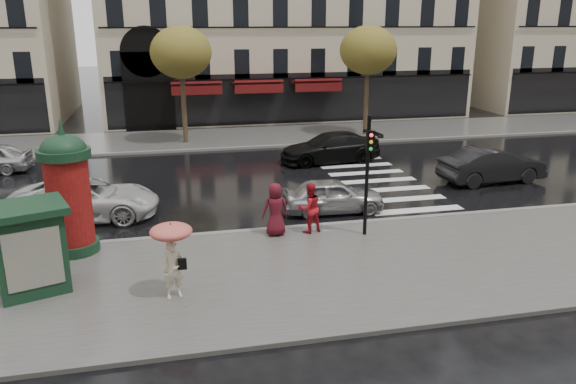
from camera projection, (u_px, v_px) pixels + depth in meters
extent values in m
plane|color=black|center=(286.00, 268.00, 16.27)|extent=(160.00, 160.00, 0.00)
cube|color=#474744|center=(289.00, 274.00, 15.79)|extent=(90.00, 7.00, 0.12)
cube|color=#474744|center=(219.00, 138.00, 33.99)|extent=(90.00, 6.00, 0.12)
cube|color=slate|center=(267.00, 230.00, 19.05)|extent=(90.00, 0.25, 0.14)
cube|color=slate|center=(224.00, 149.00, 31.18)|extent=(90.00, 0.25, 0.14)
cube|color=silver|center=(366.00, 173.00, 26.48)|extent=(3.60, 11.75, 0.01)
cylinder|color=#38281C|center=(184.00, 99.00, 31.89)|extent=(0.28, 0.28, 5.20)
ellipsoid|color=#50561B|center=(181.00, 52.00, 31.13)|extent=(3.40, 3.40, 2.89)
cylinder|color=#38281C|center=(366.00, 94.00, 34.19)|extent=(0.28, 0.28, 5.20)
ellipsoid|color=#50561B|center=(368.00, 50.00, 33.43)|extent=(3.40, 3.40, 2.89)
imported|color=beige|center=(173.00, 269.00, 14.13)|extent=(0.63, 0.50, 1.53)
cylinder|color=black|center=(172.00, 251.00, 13.98)|extent=(0.02, 0.02, 0.97)
ellipsoid|color=red|center=(171.00, 232.00, 13.83)|extent=(1.06, 1.06, 0.37)
cone|color=black|center=(170.00, 223.00, 13.77)|extent=(0.04, 0.04, 0.08)
cube|color=black|center=(182.00, 264.00, 14.08)|extent=(0.22, 0.10, 0.29)
imported|color=#B21520|center=(309.00, 208.00, 18.51)|extent=(0.97, 0.85, 1.69)
imported|color=#54101C|center=(275.00, 209.00, 18.26)|extent=(0.89, 0.62, 1.76)
cylinder|color=#13321E|center=(75.00, 246.00, 17.16)|extent=(1.48, 1.48, 0.32)
cylinder|color=maroon|center=(69.00, 200.00, 16.73)|extent=(1.27, 1.27, 2.64)
cylinder|color=#13321E|center=(64.00, 153.00, 16.31)|extent=(1.52, 1.52, 0.26)
ellipsoid|color=#13321E|center=(63.00, 150.00, 16.28)|extent=(1.31, 1.31, 0.92)
cone|color=#13321E|center=(60.00, 126.00, 16.08)|extent=(0.21, 0.21, 0.48)
cylinder|color=black|center=(367.00, 176.00, 17.98)|extent=(0.12, 0.12, 3.96)
cube|color=black|center=(370.00, 141.00, 17.42)|extent=(0.26, 0.20, 0.69)
cube|color=#13321E|center=(30.00, 252.00, 14.40)|extent=(1.98, 1.79, 2.15)
cube|color=#13321E|center=(24.00, 209.00, 14.06)|extent=(2.37, 2.18, 0.18)
imported|color=#B4B3B8|center=(333.00, 196.00, 20.87)|extent=(3.85, 1.66, 1.30)
imported|color=black|center=(492.00, 165.00, 24.77)|extent=(4.82, 2.01, 1.55)
imported|color=silver|center=(85.00, 199.00, 20.20)|extent=(5.43, 2.93, 1.45)
imported|color=black|center=(330.00, 148.00, 28.33)|extent=(5.23, 2.45, 1.48)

